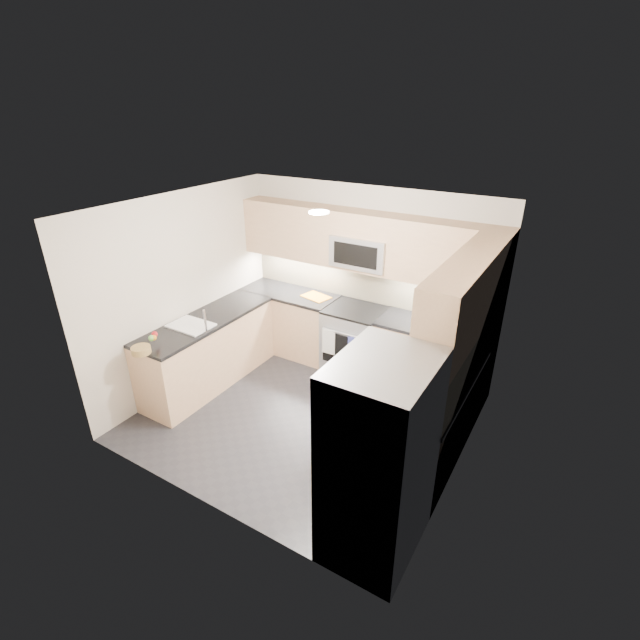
{
  "coord_description": "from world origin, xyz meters",
  "views": [
    {
      "loc": [
        2.5,
        -3.79,
        3.48
      ],
      "look_at": [
        0.0,
        0.35,
        1.15
      ],
      "focal_mm": 26.0,
      "sensor_mm": 36.0,
      "label": 1
    }
  ],
  "objects_px": {
    "cutting_board": "(316,297)",
    "fruit_basket": "(141,350)",
    "microwave": "(362,251)",
    "utensil_bowl": "(459,331)",
    "refrigerator": "(379,460)",
    "gas_range": "(355,341)"
  },
  "relations": [
    {
      "from": "gas_range",
      "to": "fruit_basket",
      "type": "relative_size",
      "value": 4.31
    },
    {
      "from": "gas_range",
      "to": "cutting_board",
      "type": "xyz_separation_m",
      "value": [
        -0.66,
        0.06,
        0.49
      ]
    },
    {
      "from": "cutting_board",
      "to": "fruit_basket",
      "type": "relative_size",
      "value": 1.8
    },
    {
      "from": "cutting_board",
      "to": "gas_range",
      "type": "bearing_deg",
      "value": -5.14
    },
    {
      "from": "refrigerator",
      "to": "utensil_bowl",
      "type": "relative_size",
      "value": 6.2
    },
    {
      "from": "microwave",
      "to": "gas_range",
      "type": "bearing_deg",
      "value": -90.0
    },
    {
      "from": "cutting_board",
      "to": "fruit_basket",
      "type": "bearing_deg",
      "value": -109.08
    },
    {
      "from": "refrigerator",
      "to": "cutting_board",
      "type": "distance_m",
      "value": 3.26
    },
    {
      "from": "microwave",
      "to": "refrigerator",
      "type": "relative_size",
      "value": 0.42
    },
    {
      "from": "microwave",
      "to": "utensil_bowl",
      "type": "height_order",
      "value": "microwave"
    },
    {
      "from": "utensil_bowl",
      "to": "fruit_basket",
      "type": "bearing_deg",
      "value": -142.85
    },
    {
      "from": "utensil_bowl",
      "to": "cutting_board",
      "type": "xyz_separation_m",
      "value": [
        -2.07,
        0.17,
        -0.08
      ]
    },
    {
      "from": "utensil_bowl",
      "to": "refrigerator",
      "type": "bearing_deg",
      "value": -88.88
    },
    {
      "from": "refrigerator",
      "to": "gas_range",
      "type": "bearing_deg",
      "value": 120.88
    },
    {
      "from": "microwave",
      "to": "fruit_basket",
      "type": "xyz_separation_m",
      "value": [
        -1.47,
        -2.41,
        -0.72
      ]
    },
    {
      "from": "microwave",
      "to": "cutting_board",
      "type": "xyz_separation_m",
      "value": [
        -0.66,
        -0.07,
        -0.75
      ]
    },
    {
      "from": "microwave",
      "to": "utensil_bowl",
      "type": "relative_size",
      "value": 2.62
    },
    {
      "from": "utensil_bowl",
      "to": "gas_range",
      "type": "bearing_deg",
      "value": 175.57
    },
    {
      "from": "microwave",
      "to": "refrigerator",
      "type": "distance_m",
      "value": 3.04
    },
    {
      "from": "refrigerator",
      "to": "microwave",
      "type": "bearing_deg",
      "value": 119.62
    },
    {
      "from": "refrigerator",
      "to": "cutting_board",
      "type": "xyz_separation_m",
      "value": [
        -2.11,
        2.48,
        0.05
      ]
    },
    {
      "from": "microwave",
      "to": "fruit_basket",
      "type": "bearing_deg",
      "value": -121.4
    }
  ]
}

